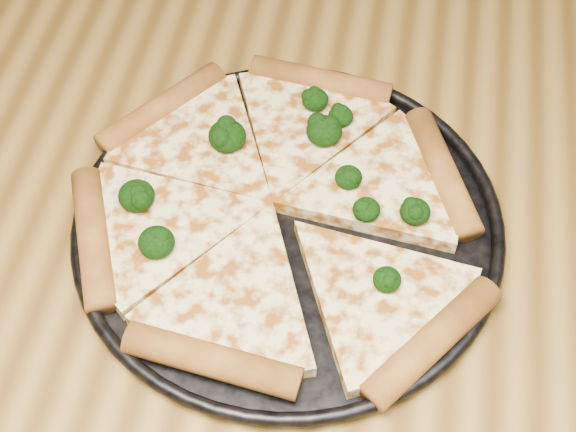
# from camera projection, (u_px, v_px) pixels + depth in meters

# --- Properties ---
(dining_table) EXTENTS (1.20, 0.90, 0.75)m
(dining_table) POSITION_uv_depth(u_px,v_px,m) (335.00, 421.00, 0.66)
(dining_table) COLOR olive
(dining_table) RESTS_ON ground
(pizza_pan) EXTENTS (0.34, 0.34, 0.02)m
(pizza_pan) POSITION_uv_depth(u_px,v_px,m) (288.00, 222.00, 0.65)
(pizza_pan) COLOR black
(pizza_pan) RESTS_ON dining_table
(pizza) EXTENTS (0.35, 0.32, 0.02)m
(pizza) POSITION_uv_depth(u_px,v_px,m) (276.00, 207.00, 0.65)
(pizza) COLOR #FFEB9C
(pizza) RESTS_ON pizza_pan
(broccoli_florets) EXTENTS (0.24, 0.19, 0.02)m
(broccoli_florets) POSITION_uv_depth(u_px,v_px,m) (275.00, 172.00, 0.66)
(broccoli_florets) COLOR black
(broccoli_florets) RESTS_ON pizza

